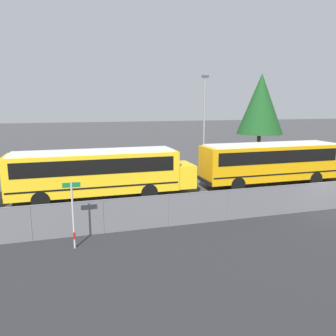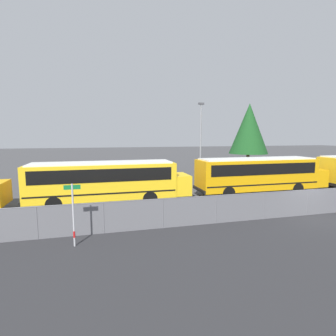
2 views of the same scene
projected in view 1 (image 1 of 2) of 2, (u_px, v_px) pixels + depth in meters
ground_plane at (324, 210)px, 18.41m from camera, size 200.00×200.00×0.00m
fence at (325, 196)px, 18.25m from camera, size 97.99×0.07×1.62m
school_bus_2 at (99, 170)px, 20.17m from camera, size 11.44×2.54×3.07m
school_bus_3 at (273, 160)px, 23.82m from camera, size 11.44×2.54×3.07m
street_sign at (73, 213)px, 13.21m from camera, size 0.70×0.09×2.83m
light_pole at (204, 119)px, 29.64m from camera, size 0.60×0.24×8.38m
tree_2 at (261, 104)px, 38.43m from camera, size 5.40×5.40×9.40m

